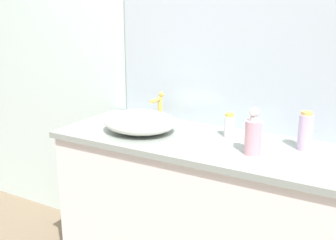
# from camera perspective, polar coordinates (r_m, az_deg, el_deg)

# --- Properties ---
(bathroom_wall_rear) EXTENTS (6.00, 0.06, 2.60)m
(bathroom_wall_rear) POSITION_cam_1_polar(r_m,az_deg,el_deg) (2.31, 5.68, 10.74)
(bathroom_wall_rear) COLOR silver
(bathroom_wall_rear) RESTS_ON ground
(vanity_counter) EXTENTS (1.43, 0.56, 0.85)m
(vanity_counter) POSITION_cam_1_polar(r_m,az_deg,el_deg) (2.25, 3.79, -12.82)
(vanity_counter) COLOR white
(vanity_counter) RESTS_ON ground
(wall_mirror_panel) EXTENTS (1.23, 0.01, 1.07)m
(wall_mirror_panel) POSITION_cam_1_polar(r_m,az_deg,el_deg) (2.24, 7.53, 12.55)
(wall_mirror_panel) COLOR #B2BCC6
(wall_mirror_panel) RESTS_ON vanity_counter
(sink_basin) EXTENTS (0.38, 0.34, 0.11)m
(sink_basin) POSITION_cam_1_polar(r_m,az_deg,el_deg) (2.19, -3.78, -0.24)
(sink_basin) COLOR silver
(sink_basin) RESTS_ON vanity_counter
(faucet) EXTENTS (0.03, 0.12, 0.17)m
(faucet) POSITION_cam_1_polar(r_m,az_deg,el_deg) (2.33, -1.19, 2.02)
(faucet) COLOR gold
(faucet) RESTS_ON vanity_counter
(soap_dispenser) EXTENTS (0.07, 0.07, 0.21)m
(soap_dispenser) POSITION_cam_1_polar(r_m,az_deg,el_deg) (1.89, 11.32, -1.96)
(soap_dispenser) COLOR pink
(soap_dispenser) RESTS_ON vanity_counter
(lotion_bottle) EXTENTS (0.06, 0.06, 0.18)m
(lotion_bottle) POSITION_cam_1_polar(r_m,az_deg,el_deg) (2.01, 17.92, -1.45)
(lotion_bottle) COLOR silver
(lotion_bottle) RESTS_ON vanity_counter
(perfume_bottle) EXTENTS (0.05, 0.05, 0.12)m
(perfume_bottle) POSITION_cam_1_polar(r_m,az_deg,el_deg) (2.12, 8.21, -0.73)
(perfume_bottle) COLOR white
(perfume_bottle) RESTS_ON vanity_counter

